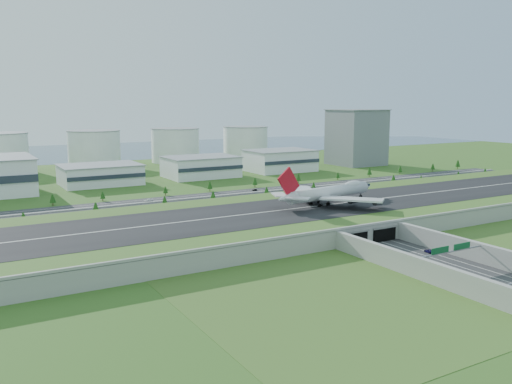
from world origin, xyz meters
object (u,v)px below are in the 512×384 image
car_7 (148,200)px  car_6 (446,175)px  car_1 (484,292)px  boeing_747 (328,192)px  car_2 (429,251)px  car_0 (430,270)px  car_5 (254,190)px  office_tower (356,138)px

car_7 → car_6: bearing=82.6°
car_1 → car_6: size_ratio=0.86×
boeing_747 → car_2: size_ratio=14.46×
car_0 → car_6: car_6 is taller
car_2 → car_6: size_ratio=0.91×
car_0 → car_1: (-3.32, -26.39, 0.02)m
boeing_747 → car_1: bearing=-113.4°
car_5 → car_2: bearing=-8.7°
car_6 → car_7: 261.37m
car_0 → car_5: 199.15m
car_2 → car_5: (16.37, 177.39, -0.04)m
car_0 → car_1: bearing=-110.1°
car_1 → car_2: size_ratio=0.94×
car_0 → car_2: 27.08m
office_tower → car_2: 329.87m
boeing_747 → office_tower: bearing=36.0°
car_5 → car_6: car_6 is taller
car_0 → office_tower: bearing=41.1°
office_tower → car_5: office_tower is taller
boeing_747 → car_7: 120.54m
office_tower → boeing_747: 266.06m
car_0 → car_6: bearing=26.7°
car_1 → car_6: (220.50, 206.65, -0.01)m
car_2 → car_5: bearing=-89.0°
boeing_747 → car_2: boeing_747 is taller
car_2 → car_7: size_ratio=0.91×
car_5 → car_7: bearing=-91.7°
office_tower → car_1: office_tower is taller
car_1 → car_7: bearing=112.7°
boeing_747 → car_1: size_ratio=15.41×
car_2 → car_1: bearing=68.9°
car_7 → car_5: bearing=87.2°
car_7 → car_2: bearing=15.4°
boeing_747 → car_7: bearing=114.8°
boeing_747 → car_2: bearing=-104.2°
boeing_747 → car_0: bearing=-115.0°
car_6 → car_7: size_ratio=0.99×
car_6 → office_tower: bearing=15.5°
office_tower → car_6: size_ratio=9.86×
car_6 → car_5: bearing=95.9°
car_5 → car_7: size_ratio=0.72×
office_tower → car_1: (-211.65, -314.21, -26.59)m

